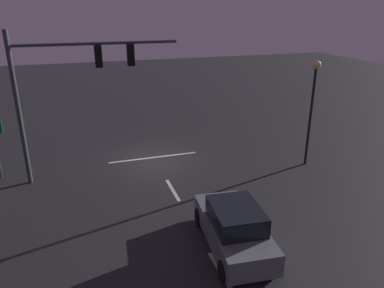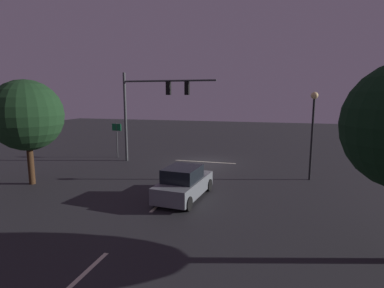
% 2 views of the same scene
% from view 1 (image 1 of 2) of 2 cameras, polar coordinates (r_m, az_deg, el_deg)
% --- Properties ---
extents(ground_plane, '(80.00, 80.00, 0.00)m').
position_cam_1_polar(ground_plane, '(20.78, -5.91, -2.22)').
color(ground_plane, '#232326').
extents(traffic_signal_assembly, '(7.55, 0.47, 7.13)m').
position_cam_1_polar(traffic_signal_assembly, '(17.97, -18.57, 9.68)').
color(traffic_signal_assembly, '#383A3D').
rests_on(traffic_signal_assembly, ground_plane).
extents(lane_dash_far, '(0.16, 2.20, 0.01)m').
position_cam_1_polar(lane_dash_far, '(17.25, -3.01, -7.13)').
color(lane_dash_far, beige).
rests_on(lane_dash_far, ground_plane).
extents(lane_dash_mid, '(0.16, 2.20, 0.01)m').
position_cam_1_polar(lane_dash_mid, '(12.50, 4.67, -19.40)').
color(lane_dash_mid, beige).
rests_on(lane_dash_mid, ground_plane).
extents(stop_bar, '(5.00, 0.16, 0.01)m').
position_cam_1_polar(stop_bar, '(20.88, -5.99, -2.09)').
color(stop_bar, beige).
rests_on(stop_bar, ground_plane).
extents(car_approaching, '(2.25, 4.49, 1.70)m').
position_cam_1_polar(car_approaching, '(13.20, 6.52, -12.75)').
color(car_approaching, slate).
rests_on(car_approaching, ground_plane).
extents(street_lamp_left_kerb, '(0.44, 0.44, 5.54)m').
position_cam_1_polar(street_lamp_left_kerb, '(19.74, 18.27, 7.30)').
color(street_lamp_left_kerb, black).
rests_on(street_lamp_left_kerb, ground_plane).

